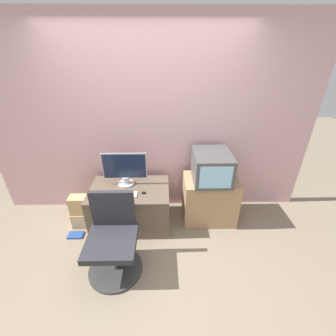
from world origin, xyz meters
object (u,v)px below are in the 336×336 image
(office_chair, at_px, (113,241))
(main_monitor, at_px, (125,169))
(book, at_px, (76,235))
(mouse, at_px, (143,193))
(crt_tv, at_px, (212,167))
(cardboard_box_lower, at_px, (83,219))
(keyboard, at_px, (125,195))

(office_chair, bearing_deg, main_monitor, 86.99)
(main_monitor, distance_m, book, 1.11)
(mouse, relative_size, office_chair, 0.06)
(main_monitor, height_order, crt_tv, crt_tv)
(mouse, xyz_separation_m, book, (-0.92, -0.13, -0.58))
(office_chair, bearing_deg, mouse, 63.89)
(crt_tv, relative_size, office_chair, 0.61)
(crt_tv, xyz_separation_m, book, (-1.80, -0.33, -0.84))
(cardboard_box_lower, xyz_separation_m, book, (-0.04, -0.21, -0.10))
(office_chair, distance_m, book, 0.86)
(cardboard_box_lower, bearing_deg, main_monitor, 13.88)
(keyboard, relative_size, cardboard_box_lower, 1.17)
(keyboard, bearing_deg, mouse, 6.53)
(main_monitor, distance_m, mouse, 0.40)
(book, bearing_deg, cardboard_box_lower, 78.04)
(main_monitor, bearing_deg, mouse, -42.53)
(mouse, relative_size, cardboard_box_lower, 0.23)
(crt_tv, bearing_deg, cardboard_box_lower, -176.06)
(mouse, height_order, office_chair, office_chair)
(main_monitor, xyz_separation_m, keyboard, (0.02, -0.25, -0.23))
(office_chair, distance_m, cardboard_box_lower, 0.93)
(keyboard, bearing_deg, book, -171.17)
(crt_tv, height_order, office_chair, crt_tv)
(mouse, relative_size, book, 0.30)
(office_chair, bearing_deg, keyboard, 83.76)
(keyboard, xyz_separation_m, book, (-0.69, -0.11, -0.57))
(mouse, bearing_deg, main_monitor, 137.47)
(main_monitor, bearing_deg, crt_tv, -1.74)
(main_monitor, height_order, book, main_monitor)
(mouse, bearing_deg, office_chair, -116.11)
(cardboard_box_lower, distance_m, book, 0.23)
(crt_tv, relative_size, cardboard_box_lower, 2.14)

